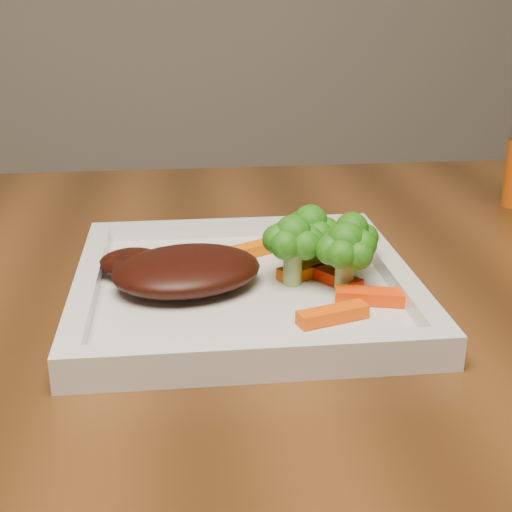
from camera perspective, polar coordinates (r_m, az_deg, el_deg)
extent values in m
cube|color=silver|center=(0.59, -0.97, -2.86)|extent=(0.27, 0.27, 0.01)
ellipsoid|color=#320D07|center=(0.58, -5.56, -1.13)|extent=(0.14, 0.12, 0.03)
cube|color=#FF5304|center=(0.52, 6.15, -4.67)|extent=(0.06, 0.03, 0.01)
cube|color=#FF3D04|center=(0.56, 9.65, -3.21)|extent=(0.07, 0.03, 0.01)
cube|color=#F96804|center=(0.65, -0.29, 0.53)|extent=(0.06, 0.04, 0.01)
cube|color=red|center=(0.59, 6.46, -1.82)|extent=(0.04, 0.05, 0.01)
cube|color=#E45B03|center=(0.60, 4.38, -1.07)|extent=(0.06, 0.04, 0.01)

